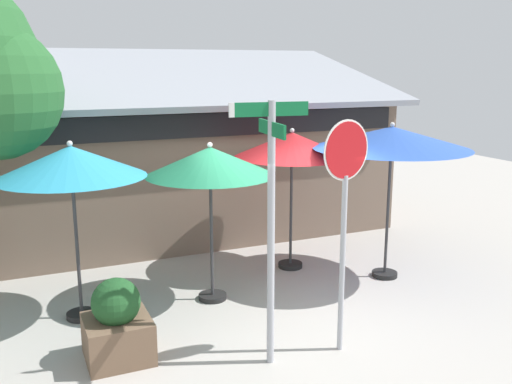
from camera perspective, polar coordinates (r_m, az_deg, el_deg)
The scene contains 9 objects.
ground_plane at distance 8.73m, azimuth 3.60°, elevation -12.20°, with size 28.00×28.00×0.10m, color #ADA8A0.
cafe_building at distance 12.79m, azimuth -7.64°, elevation 3.17°, with size 9.14×4.63×4.00m.
street_sign_post at distance 6.65m, azimuth 1.49°, elevation -1.69°, with size 0.93×0.87×3.22m.
stop_sign at distance 7.03m, azimuth 8.89°, elevation -0.29°, with size 0.73×0.18×2.98m.
patio_umbrella_teal_left at distance 8.23m, azimuth -18.06°, elevation 2.77°, with size 2.06×2.06×2.60m.
patio_umbrella_forest_green_center at distance 8.54m, azimuth -4.62°, elevation 2.94°, with size 1.96×1.96×2.49m.
patio_umbrella_crimson_right at distance 9.96m, azimuth 3.62°, elevation 4.65°, with size 2.02×2.02×2.54m.
patio_umbrella_royal_blue_far_right at distance 9.72m, azimuth 13.45°, elevation 5.24°, with size 2.62×2.62×2.69m.
sidewalk_planter at distance 7.44m, azimuth -13.75°, elevation -12.79°, with size 0.80×0.80×1.06m.
Camera 1 is at (-3.69, -7.02, 3.60)m, focal length 39.88 mm.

